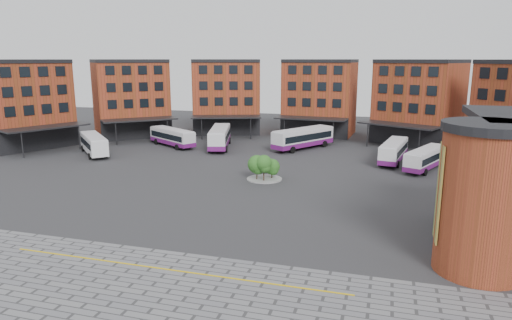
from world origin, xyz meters
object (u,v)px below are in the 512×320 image
(tree_island, at_px, (264,166))
(bus_f, at_px, (426,158))
(bus_c, at_px, (220,137))
(bus_a, at_px, (94,143))
(bus_e, at_px, (394,151))
(bus_d, at_px, (303,138))
(blue_car, at_px, (466,243))
(bus_b, at_px, (172,137))

(tree_island, relative_size, bus_f, 0.42)
(bus_c, bearing_deg, bus_a, -163.66)
(bus_e, bearing_deg, tree_island, -126.16)
(tree_island, bearing_deg, bus_c, 124.75)
(bus_d, distance_m, bus_f, 21.01)
(bus_a, bearing_deg, bus_e, -35.39)
(tree_island, bearing_deg, bus_e, 44.22)
(tree_island, relative_size, bus_c, 0.35)
(bus_a, relative_size, bus_f, 0.91)
(bus_f, bearing_deg, blue_car, -64.15)
(bus_b, distance_m, bus_f, 40.93)
(bus_a, distance_m, bus_b, 12.97)
(bus_a, bearing_deg, blue_car, -70.19)
(bus_d, bearing_deg, bus_b, -137.27)
(bus_a, height_order, bus_b, bus_a)
(bus_f, bearing_deg, tree_island, -126.34)
(bus_b, relative_size, bus_e, 0.94)
(tree_island, relative_size, bus_d, 0.37)
(bus_c, height_order, bus_d, bus_d)
(bus_a, bearing_deg, bus_b, 2.87)
(bus_d, height_order, bus_f, bus_d)
(tree_island, height_order, bus_f, tree_island)
(tree_island, height_order, bus_b, tree_island)
(bus_e, height_order, bus_f, bus_e)
(bus_a, xyz_separation_m, bus_b, (8.73, 9.59, -0.17))
(bus_d, xyz_separation_m, blue_car, (19.72, -37.49, -1.16))
(bus_a, relative_size, bus_b, 0.90)
(blue_car, bearing_deg, bus_a, 102.81)
(bus_a, bearing_deg, bus_f, -40.36)
(bus_b, bearing_deg, blue_car, -96.51)
(bus_e, bearing_deg, bus_d, 166.62)
(bus_a, distance_m, bus_f, 49.41)
(tree_island, bearing_deg, bus_b, 140.60)
(bus_a, xyz_separation_m, blue_car, (50.38, -23.89, -1.12))
(bus_a, distance_m, bus_d, 33.54)
(bus_c, distance_m, bus_f, 32.94)
(bus_d, xyz_separation_m, bus_f, (18.60, -9.76, -0.29))
(bus_b, relative_size, blue_car, 2.45)
(bus_b, height_order, bus_e, bus_e)
(bus_e, xyz_separation_m, bus_f, (4.19, -3.64, -0.08))
(bus_a, relative_size, bus_d, 0.80)
(bus_e, bearing_deg, blue_car, -70.77)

